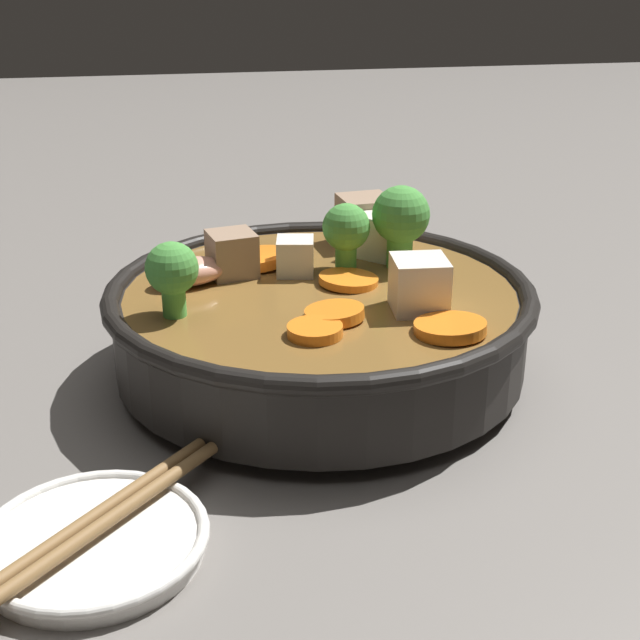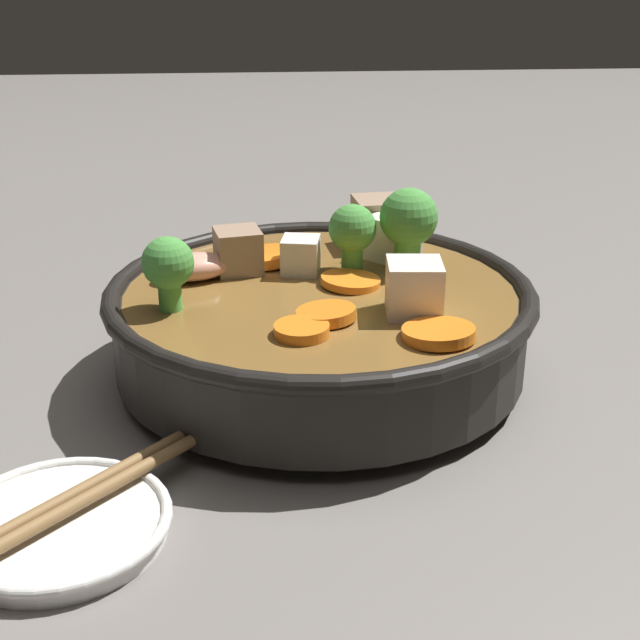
{
  "view_description": "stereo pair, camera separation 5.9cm",
  "coord_description": "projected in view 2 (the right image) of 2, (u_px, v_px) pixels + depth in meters",
  "views": [
    {
      "loc": [
        0.1,
        0.53,
        0.27
      ],
      "look_at": [
        0.0,
        0.0,
        0.04
      ],
      "focal_mm": 50.0,
      "sensor_mm": 36.0,
      "label": 1
    },
    {
      "loc": [
        0.04,
        0.54,
        0.27
      ],
      "look_at": [
        0.0,
        0.0,
        0.04
      ],
      "focal_mm": 50.0,
      "sensor_mm": 36.0,
      "label": 2
    }
  ],
  "objects": [
    {
      "name": "chopsticks_pair",
      "position": [
        57.0,
        509.0,
        0.43
      ],
      "size": [
        0.17,
        0.17,
        0.01
      ],
      "color": "olive",
      "rests_on": "side_saucer"
    },
    {
      "name": "ground_plane",
      "position": [
        320.0,
        375.0,
        0.6
      ],
      "size": [
        3.0,
        3.0,
        0.0
      ],
      "primitive_type": "plane",
      "color": "slate"
    },
    {
      "name": "napkin",
      "position": [
        355.0,
        249.0,
        0.85
      ],
      "size": [
        0.13,
        0.11,
        0.0
      ],
      "color": "beige",
      "rests_on": "ground_plane"
    },
    {
      "name": "side_saucer",
      "position": [
        59.0,
        525.0,
        0.44
      ],
      "size": [
        0.11,
        0.11,
        0.01
      ],
      "color": "white",
      "rests_on": "ground_plane"
    },
    {
      "name": "stirfry_bowl",
      "position": [
        321.0,
        315.0,
        0.59
      ],
      "size": [
        0.28,
        0.28,
        0.12
      ],
      "color": "black",
      "rests_on": "ground_plane"
    }
  ]
}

